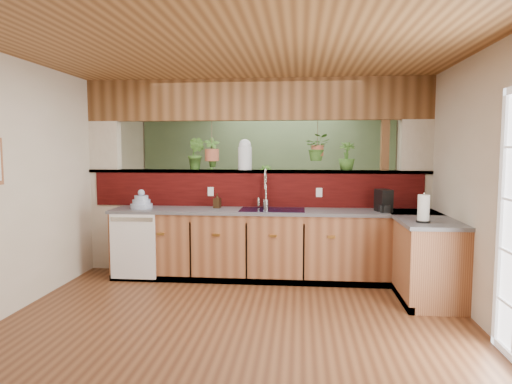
# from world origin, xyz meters

# --- Properties ---
(ground) EXTENTS (4.60, 7.00, 0.01)m
(ground) POSITION_xyz_m (0.00, 0.00, 0.00)
(ground) COLOR #58321B
(ground) RESTS_ON ground
(ceiling) EXTENTS (4.60, 7.00, 0.01)m
(ceiling) POSITION_xyz_m (0.00, 0.00, 2.60)
(ceiling) COLOR brown
(ceiling) RESTS_ON ground
(wall_back) EXTENTS (4.60, 0.02, 2.60)m
(wall_back) POSITION_xyz_m (0.00, 3.50, 1.30)
(wall_back) COLOR beige
(wall_back) RESTS_ON ground
(wall_front) EXTENTS (4.60, 0.02, 2.60)m
(wall_front) POSITION_xyz_m (0.00, -3.50, 1.30)
(wall_front) COLOR beige
(wall_front) RESTS_ON ground
(wall_left) EXTENTS (0.02, 7.00, 2.60)m
(wall_left) POSITION_xyz_m (-2.30, 0.00, 1.30)
(wall_left) COLOR beige
(wall_left) RESTS_ON ground
(wall_right) EXTENTS (0.02, 7.00, 2.60)m
(wall_right) POSITION_xyz_m (2.30, 0.00, 1.30)
(wall_right) COLOR beige
(wall_right) RESTS_ON ground
(pass_through_partition) EXTENTS (4.60, 0.21, 2.60)m
(pass_through_partition) POSITION_xyz_m (0.03, 1.35, 1.19)
(pass_through_partition) COLOR beige
(pass_through_partition) RESTS_ON ground
(pass_through_ledge) EXTENTS (4.60, 0.21, 0.04)m
(pass_through_ledge) POSITION_xyz_m (0.00, 1.35, 1.37)
(pass_through_ledge) COLOR brown
(pass_through_ledge) RESTS_ON ground
(header_beam) EXTENTS (4.60, 0.15, 0.55)m
(header_beam) POSITION_xyz_m (0.00, 1.35, 2.33)
(header_beam) COLOR brown
(header_beam) RESTS_ON ground
(sage_backwall) EXTENTS (4.55, 0.02, 2.55)m
(sage_backwall) POSITION_xyz_m (0.00, 3.48, 1.30)
(sage_backwall) COLOR #5A744F
(sage_backwall) RESTS_ON ground
(countertop) EXTENTS (4.14, 1.52, 0.90)m
(countertop) POSITION_xyz_m (0.84, 0.87, 0.45)
(countertop) COLOR brown
(countertop) RESTS_ON ground
(dishwasher) EXTENTS (0.58, 0.03, 0.82)m
(dishwasher) POSITION_xyz_m (-1.48, 0.66, 0.46)
(dishwasher) COLOR white
(dishwasher) RESTS_ON ground
(navy_sink) EXTENTS (0.82, 0.50, 0.18)m
(navy_sink) POSITION_xyz_m (0.25, 0.98, 0.82)
(navy_sink) COLOR black
(navy_sink) RESTS_ON countertop
(faucet) EXTENTS (0.23, 0.23, 0.52)m
(faucet) POSITION_xyz_m (0.15, 1.13, 1.18)
(faucet) COLOR #B7B7B2
(faucet) RESTS_ON countertop
(dish_stack) EXTENTS (0.28, 0.28, 0.25)m
(dish_stack) POSITION_xyz_m (-1.45, 0.94, 0.98)
(dish_stack) COLOR #96A5C2
(dish_stack) RESTS_ON countertop
(soap_dispenser) EXTENTS (0.10, 0.10, 0.19)m
(soap_dispenser) POSITION_xyz_m (-0.48, 1.08, 0.99)
(soap_dispenser) COLOR #382514
(soap_dispenser) RESTS_ON countertop
(coffee_maker) EXTENTS (0.15, 0.25, 0.27)m
(coffee_maker) POSITION_xyz_m (1.63, 0.92, 1.03)
(coffee_maker) COLOR black
(coffee_maker) RESTS_ON countertop
(paper_towel) EXTENTS (0.15, 0.15, 0.31)m
(paper_towel) POSITION_xyz_m (1.89, 0.11, 1.04)
(paper_towel) COLOR black
(paper_towel) RESTS_ON countertop
(glass_jar) EXTENTS (0.19, 0.19, 0.41)m
(glass_jar) POSITION_xyz_m (-0.15, 1.35, 1.60)
(glass_jar) COLOR silver
(glass_jar) RESTS_ON pass_through_ledge
(ledge_plant_left) EXTENTS (0.30, 0.27, 0.43)m
(ledge_plant_left) POSITION_xyz_m (-0.81, 1.35, 1.61)
(ledge_plant_left) COLOR #366322
(ledge_plant_left) RESTS_ON pass_through_ledge
(ledge_plant_right) EXTENTS (0.22, 0.22, 0.38)m
(ledge_plant_right) POSITION_xyz_m (1.21, 1.35, 1.58)
(ledge_plant_right) COLOR #366322
(ledge_plant_right) RESTS_ON pass_through_ledge
(hanging_plant_a) EXTENTS (0.25, 0.20, 0.54)m
(hanging_plant_a) POSITION_xyz_m (-0.60, 1.35, 1.76)
(hanging_plant_a) COLOR brown
(hanging_plant_a) RESTS_ON header_beam
(hanging_plant_b) EXTENTS (0.34, 0.30, 0.47)m
(hanging_plant_b) POSITION_xyz_m (0.82, 1.35, 1.84)
(hanging_plant_b) COLOR brown
(hanging_plant_b) RESTS_ON header_beam
(shelving_console) EXTENTS (1.43, 0.61, 0.92)m
(shelving_console) POSITION_xyz_m (-0.42, 3.25, 0.50)
(shelving_console) COLOR black
(shelving_console) RESTS_ON ground
(shelf_plant_a) EXTENTS (0.25, 0.21, 0.40)m
(shelf_plant_a) POSITION_xyz_m (-0.98, 3.25, 1.16)
(shelf_plant_a) COLOR #366322
(shelf_plant_a) RESTS_ON shelving_console
(shelf_plant_b) EXTENTS (0.30, 0.30, 0.43)m
(shelf_plant_b) POSITION_xyz_m (-0.02, 3.25, 1.18)
(shelf_plant_b) COLOR #366322
(shelf_plant_b) RESTS_ON shelving_console
(floor_plant) EXTENTS (0.71, 0.65, 0.66)m
(floor_plant) POSITION_xyz_m (0.64, 2.71, 0.33)
(floor_plant) COLOR #366322
(floor_plant) RESTS_ON ground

